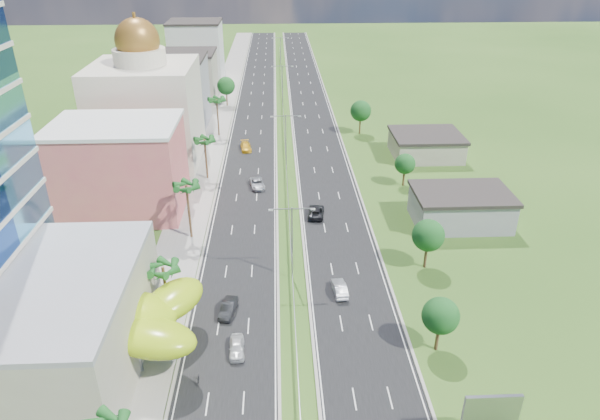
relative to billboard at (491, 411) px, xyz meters
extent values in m
plane|color=#2D5119|center=(-17.00, 18.00, -4.42)|extent=(500.00, 500.00, 0.00)
cube|color=black|center=(-24.50, 108.00, -4.40)|extent=(11.00, 260.00, 0.04)
cube|color=black|center=(-9.50, 108.00, -4.40)|extent=(11.00, 260.00, 0.04)
cube|color=gray|center=(-34.00, 108.00, -4.36)|extent=(7.00, 260.00, 0.12)
cube|color=gray|center=(-17.00, 90.00, -3.80)|extent=(0.08, 216.00, 0.28)
cube|color=gray|center=(-17.00, 192.00, -4.07)|extent=(0.10, 0.12, 0.70)
cylinder|color=gray|center=(-17.00, 28.00, 1.08)|extent=(0.20, 0.20, 11.00)
cube|color=gray|center=(-18.44, 28.00, 6.38)|extent=(2.88, 0.12, 0.12)
cube|color=gray|center=(-15.56, 28.00, 6.38)|extent=(2.88, 0.12, 0.12)
cube|color=silver|center=(-19.72, 28.00, 6.28)|extent=(0.60, 0.25, 0.18)
cube|color=silver|center=(-14.28, 28.00, 6.28)|extent=(0.60, 0.25, 0.18)
cylinder|color=gray|center=(-17.00, 68.00, 1.08)|extent=(0.20, 0.20, 11.00)
cube|color=gray|center=(-18.44, 68.00, 6.38)|extent=(2.88, 0.12, 0.12)
cube|color=gray|center=(-15.56, 68.00, 6.38)|extent=(2.88, 0.12, 0.12)
cube|color=silver|center=(-19.72, 68.00, 6.28)|extent=(0.60, 0.25, 0.18)
cube|color=silver|center=(-14.28, 68.00, 6.28)|extent=(0.60, 0.25, 0.18)
cylinder|color=gray|center=(-17.00, 113.00, 1.08)|extent=(0.20, 0.20, 11.00)
cube|color=gray|center=(-18.44, 113.00, 6.38)|extent=(2.88, 0.12, 0.12)
cube|color=gray|center=(-15.56, 113.00, 6.38)|extent=(2.88, 0.12, 0.12)
cube|color=silver|center=(-19.72, 113.00, 6.28)|extent=(0.60, 0.25, 0.18)
cube|color=silver|center=(-14.28, 113.00, 6.28)|extent=(0.60, 0.25, 0.18)
cylinder|color=gray|center=(-17.00, 158.00, 1.08)|extent=(0.20, 0.20, 11.00)
cube|color=gray|center=(-18.44, 158.00, 6.38)|extent=(2.88, 0.12, 0.12)
cube|color=gray|center=(-15.56, 158.00, 6.38)|extent=(2.88, 0.12, 0.12)
cube|color=silver|center=(-19.72, 158.00, 6.28)|extent=(0.60, 0.25, 0.18)
cube|color=silver|center=(-14.28, 158.00, 6.28)|extent=(0.60, 0.25, 0.18)
cylinder|color=gray|center=(-41.00, 16.00, -2.42)|extent=(0.50, 0.50, 4.00)
cylinder|color=gray|center=(-34.00, 11.00, -2.42)|extent=(0.50, 0.50, 4.00)
cylinder|color=gray|center=(-38.00, 8.00, -2.42)|extent=(0.50, 0.50, 4.00)
cylinder|color=gray|center=(-32.00, 16.00, -2.42)|extent=(0.50, 0.50, 4.00)
cube|color=#CD5460|center=(-45.00, 50.00, 3.08)|extent=(20.00, 15.00, 15.00)
cube|color=beige|center=(-45.00, 73.00, 5.58)|extent=(20.00, 20.00, 20.00)
cylinder|color=beige|center=(-45.00, 73.00, 17.08)|extent=(10.00, 10.00, 3.00)
sphere|color=#8D5C22|center=(-45.00, 73.00, 20.08)|extent=(8.40, 8.40, 8.40)
cube|color=gray|center=(-44.00, 98.00, 3.58)|extent=(16.00, 15.00, 16.00)
cube|color=#9C9680|center=(-44.00, 120.00, 2.08)|extent=(16.00, 15.00, 13.00)
cube|color=silver|center=(-44.00, 143.00, 4.58)|extent=(16.00, 15.00, 18.00)
cube|color=#D85919|center=(0.00, 0.00, 0.18)|extent=(5.20, 0.35, 3.20)
cube|color=gray|center=(11.00, 43.00, -1.92)|extent=(15.00, 10.00, 5.00)
cube|color=#9C9680|center=(13.00, 73.00, -2.22)|extent=(14.00, 12.00, 4.40)
cylinder|color=#47301C|center=(-32.50, 20.00, -0.67)|extent=(0.36, 0.36, 7.50)
cylinder|color=#47301C|center=(-32.50, 40.00, 0.08)|extent=(0.36, 0.36, 9.00)
cylinder|color=#47301C|center=(-32.50, 63.00, -0.42)|extent=(0.36, 0.36, 8.00)
cylinder|color=#47301C|center=(-32.50, 88.00, -0.02)|extent=(0.36, 0.36, 8.80)
cylinder|color=#47301C|center=(-32.50, 113.00, -1.97)|extent=(0.40, 0.40, 4.90)
sphere|color=#1A541E|center=(-32.50, 113.00, 1.18)|extent=(4.90, 4.90, 4.90)
cylinder|color=#47301C|center=(-1.00, 13.00, -2.32)|extent=(0.40, 0.40, 4.20)
sphere|color=#1A541E|center=(-1.00, 13.00, 0.38)|extent=(4.20, 4.20, 4.20)
cylinder|color=#47301C|center=(2.00, 30.00, -2.15)|extent=(0.40, 0.40, 4.55)
sphere|color=#1A541E|center=(2.00, 30.00, 0.78)|extent=(4.55, 4.55, 4.55)
cylinder|color=#47301C|center=(5.00, 58.00, -2.50)|extent=(0.40, 0.40, 3.85)
sphere|color=#1A541E|center=(5.00, 58.00, -0.02)|extent=(3.85, 3.85, 3.85)
cylinder|color=#47301C|center=(1.00, 88.00, -1.97)|extent=(0.40, 0.40, 4.90)
sphere|color=#1A541E|center=(1.00, 88.00, 1.18)|extent=(4.90, 4.90, 4.90)
imported|color=silver|center=(-23.77, 13.47, -3.66)|extent=(1.92, 4.30, 1.44)
imported|color=black|center=(-25.28, 20.65, -3.63)|extent=(2.33, 4.74, 1.50)
imported|color=#A0A2A7|center=(-22.68, 58.28, -3.65)|extent=(3.32, 5.64, 1.47)
imported|color=gold|center=(-25.70, 78.15, -3.61)|extent=(2.86, 5.56, 1.54)
imported|color=#B2B4BB|center=(-10.86, 24.22, -3.62)|extent=(1.96, 4.73, 1.52)
imported|color=black|center=(-12.42, 46.33, -3.62)|extent=(3.18, 5.76, 1.53)
imported|color=black|center=(-27.58, 9.11, -3.83)|extent=(0.74, 1.78, 1.11)
camera|label=1|loc=(-18.66, -33.48, 37.86)|focal=32.00mm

